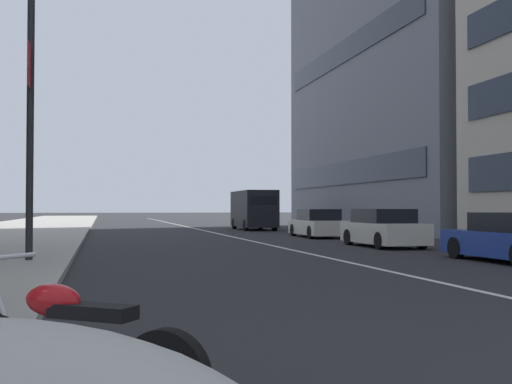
{
  "coord_description": "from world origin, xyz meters",
  "views": [
    {
      "loc": [
        -2.35,
        6.43,
        1.46
      ],
      "look_at": [
        11.25,
        3.1,
        1.81
      ],
      "focal_mm": 44.28,
      "sensor_mm": 36.0,
      "label": 1
    }
  ],
  "objects_px": {
    "car_approaching_light": "(383,229)",
    "delivery_van_ahead": "(254,209)",
    "car_mid_block_traffic": "(317,224)",
    "street_lamp_with_banners": "(45,60)",
    "motorcycle_second_in_row": "(69,352)"
  },
  "relations": [
    {
      "from": "car_approaching_light",
      "to": "street_lamp_with_banners",
      "type": "distance_m",
      "value": 13.53
    },
    {
      "from": "street_lamp_with_banners",
      "to": "motorcycle_second_in_row",
      "type": "bearing_deg",
      "value": -174.27
    },
    {
      "from": "car_approaching_light",
      "to": "car_mid_block_traffic",
      "type": "relative_size",
      "value": 0.91
    },
    {
      "from": "car_mid_block_traffic",
      "to": "street_lamp_with_banners",
      "type": "height_order",
      "value": "street_lamp_with_banners"
    },
    {
      "from": "car_mid_block_traffic",
      "to": "street_lamp_with_banners",
      "type": "distance_m",
      "value": 18.14
    },
    {
      "from": "car_approaching_light",
      "to": "street_lamp_with_banners",
      "type": "bearing_deg",
      "value": 112.94
    },
    {
      "from": "motorcycle_second_in_row",
      "to": "car_approaching_light",
      "type": "xyz_separation_m",
      "value": [
        17.12,
        -10.5,
        0.26
      ]
    },
    {
      "from": "delivery_van_ahead",
      "to": "car_approaching_light",
      "type": "bearing_deg",
      "value": -177.71
    },
    {
      "from": "car_approaching_light",
      "to": "street_lamp_with_banners",
      "type": "height_order",
      "value": "street_lamp_with_banners"
    },
    {
      "from": "motorcycle_second_in_row",
      "to": "delivery_van_ahead",
      "type": "xyz_separation_m",
      "value": [
        36.4,
        -10.13,
        0.97
      ]
    },
    {
      "from": "car_approaching_light",
      "to": "car_mid_block_traffic",
      "type": "bearing_deg",
      "value": -1.46
    },
    {
      "from": "motorcycle_second_in_row",
      "to": "car_approaching_light",
      "type": "relative_size",
      "value": 0.43
    },
    {
      "from": "car_mid_block_traffic",
      "to": "street_lamp_with_banners",
      "type": "xyz_separation_m",
      "value": [
        -12.93,
        11.87,
        4.58
      ]
    },
    {
      "from": "car_approaching_light",
      "to": "delivery_van_ahead",
      "type": "bearing_deg",
      "value": 0.82
    },
    {
      "from": "car_approaching_light",
      "to": "street_lamp_with_banners",
      "type": "xyz_separation_m",
      "value": [
        -5.03,
        11.71,
        4.55
      ]
    }
  ]
}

